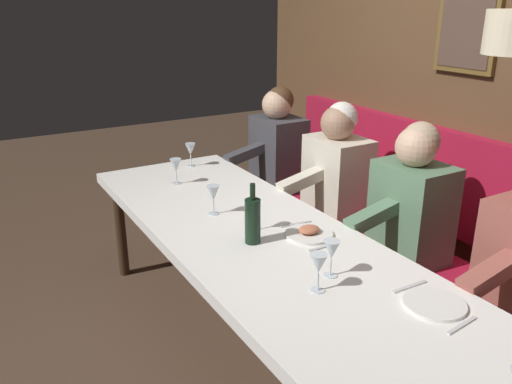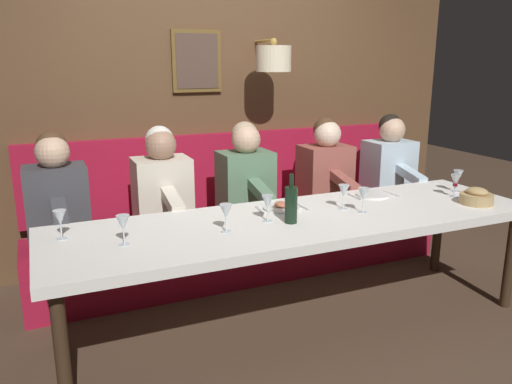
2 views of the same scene
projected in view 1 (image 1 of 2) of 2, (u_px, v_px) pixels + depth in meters
ground_plane at (276, 376)px, 2.72m from camera, size 12.00×12.00×0.00m
dining_table at (278, 259)px, 2.48m from camera, size 0.90×3.12×0.74m
banquette_bench at (404, 293)px, 3.07m from camera, size 0.52×3.32×0.45m
back_wall_panel at (498, 90)px, 2.94m from camera, size 0.59×4.52×2.90m
diner_middle at (412, 198)px, 2.87m from camera, size 0.60×0.40×0.79m
diner_far at (337, 167)px, 3.40m from camera, size 0.60×0.40×0.79m
diner_farthest at (277, 143)px, 3.98m from camera, size 0.60×0.40×0.79m
place_setting_0 at (309, 233)px, 2.59m from camera, size 0.24×0.32×0.05m
place_setting_1 at (434, 304)px, 2.00m from camera, size 0.24×0.32×0.01m
wine_glass_0 at (254, 209)px, 2.62m from camera, size 0.07×0.07×0.16m
wine_glass_1 at (213, 194)px, 2.82m from camera, size 0.07×0.07×0.16m
wine_glass_2 at (176, 166)px, 3.28m from camera, size 0.07×0.07×0.16m
wine_glass_3 at (190, 150)px, 3.63m from camera, size 0.07×0.07×0.16m
wine_glass_6 at (331, 251)px, 2.18m from camera, size 0.07×0.07×0.16m
wine_glass_7 at (319, 265)px, 2.06m from camera, size 0.07×0.07×0.16m
wine_bottle at (253, 220)px, 2.48m from camera, size 0.08×0.08×0.30m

